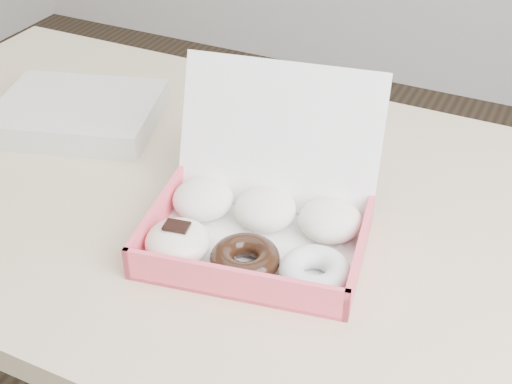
% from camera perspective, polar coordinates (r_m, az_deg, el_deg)
% --- Properties ---
extents(table, '(1.20, 0.80, 0.75)m').
position_cam_1_polar(table, '(1.19, -7.18, -1.75)').
color(table, tan).
rests_on(table, ground).
extents(donut_box, '(0.34, 0.32, 0.21)m').
position_cam_1_polar(donut_box, '(0.98, 0.07, -2.32)').
color(donut_box, white).
rests_on(donut_box, table).
extents(newspapers, '(0.33, 0.29, 0.04)m').
position_cam_1_polar(newspapers, '(1.30, -14.04, 6.18)').
color(newspapers, silver).
rests_on(newspapers, table).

